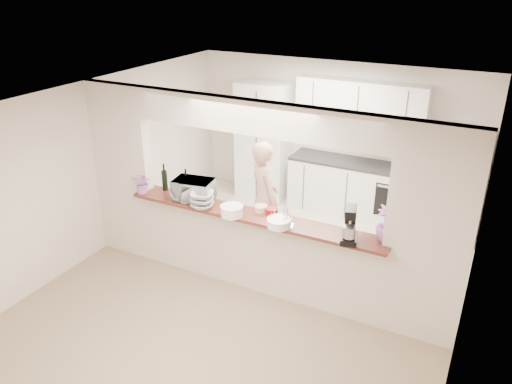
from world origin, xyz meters
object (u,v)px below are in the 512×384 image
Objects in this scene: stand_mixer at (350,226)px; person at (264,199)px; refrigerator at (455,185)px; toaster_oven at (193,190)px.

stand_mixer is 0.24× the size of person.
stand_mixer is (-0.80, -2.79, 0.43)m from refrigerator.
stand_mixer is at bearing -12.20° from toaster_oven.
toaster_oven is 1.13m from person.
stand_mixer is at bearing -173.20° from person.
toaster_oven is (-2.93, -2.67, 0.38)m from refrigerator.
person is at bearing 47.73° from toaster_oven.
person is (-1.54, 1.01, -0.42)m from stand_mixer.
toaster_oven is at bearing 176.82° from stand_mixer.
refrigerator is at bearing 73.91° from stand_mixer.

